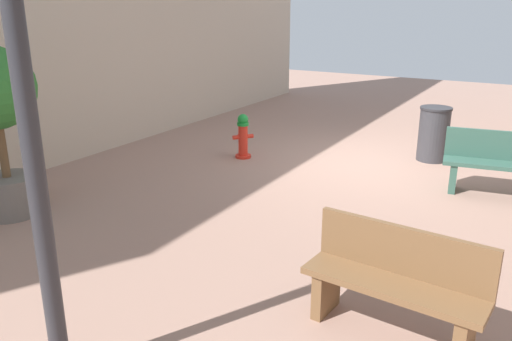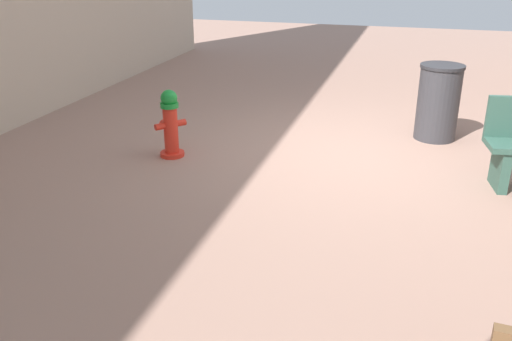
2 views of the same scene
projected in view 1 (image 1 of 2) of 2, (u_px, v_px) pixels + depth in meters
The scene contains 6 objects.
ground_plane at pixel (365, 165), 9.29m from camera, with size 23.40×23.40×0.00m, color #9E7A6B.
fire_hydrant at pixel (243, 136), 9.61m from camera, with size 0.35×0.35×0.83m.
bench_near at pixel (504, 163), 7.70m from camera, with size 1.75×0.70×0.95m.
bench_far at pixel (395, 281), 4.45m from camera, with size 1.58×0.57×0.95m.
street_lamp at pixel (16, 36), 3.25m from camera, with size 0.36×0.36×4.16m.
trash_bin at pixel (434, 134), 9.42m from camera, with size 0.56×0.56×0.98m.
Camera 1 is at (-2.77, 8.65, 2.77)m, focal length 36.50 mm.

